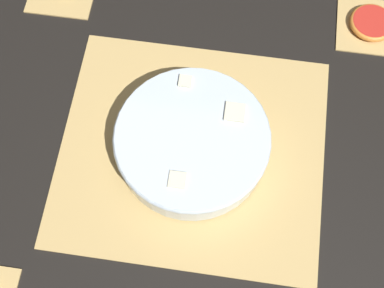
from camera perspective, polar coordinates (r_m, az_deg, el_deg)
ground_plane at (r=0.88m, az=0.00°, el=-0.72°), size 6.00×6.00×0.00m
bamboo_mat_center at (r=0.88m, az=0.00°, el=-0.65°), size 0.43×0.39×0.01m
coaster_mat_far_right at (r=1.05m, az=18.49°, el=11.88°), size 0.12×0.12×0.01m
fruit_salad_bowl at (r=0.84m, az=-0.02°, el=0.28°), size 0.25×0.25×0.06m
grapefruit_slice at (r=1.04m, az=18.64°, el=12.16°), size 0.08×0.08×0.01m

